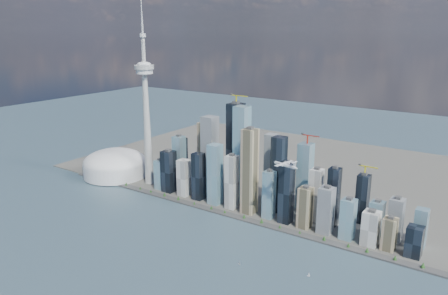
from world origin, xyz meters
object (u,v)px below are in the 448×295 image
Objects in this scene: needle_tower at (146,108)px; dome_stadium at (115,165)px; sailboat_west at (239,263)px; sailboat_east at (309,275)px; airplane at (285,165)px.

dome_stadium is (-140.00, -10.00, -196.40)m from needle_tower.
dome_stadium is 21.67× the size of sailboat_west.
sailboat_west is 139.00m from sailboat_east.
dome_stadium is 21.96× the size of sailboat_east.
airplane is 7.16× the size of sailboat_west.
sailboat_west is (-12.35, -167.64, -167.27)m from airplane.
dome_stadium is 784.17m from sailboat_east.
airplane is at bearing 109.82° from sailboat_west.
dome_stadium is at bearing -174.25° from airplane.
airplane reaches higher than sailboat_west.
sailboat_east is at bearing -34.69° from airplane.
dome_stadium is at bearing -176.89° from sailboat_west.
dome_stadium reaches higher than sailboat_east.
sailboat_east is (133.52, 38.65, -0.04)m from sailboat_west.
dome_stadium is 3.03× the size of airplane.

